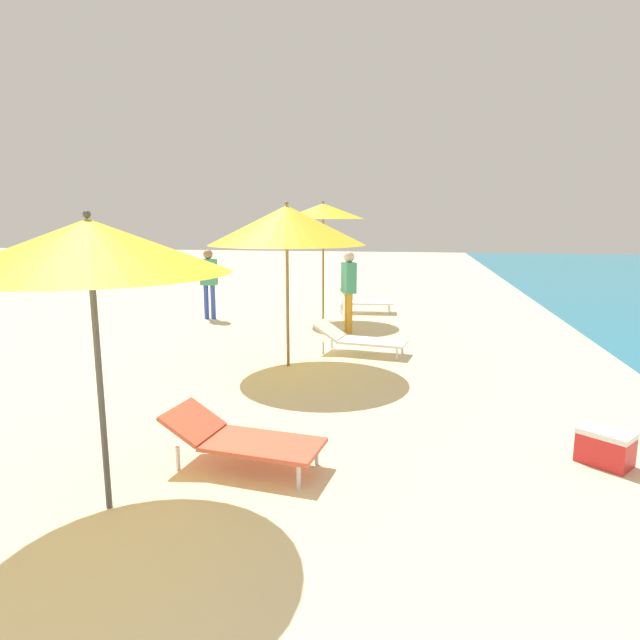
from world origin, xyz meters
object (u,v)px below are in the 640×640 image
at_px(umbrella_farthest, 323,211).
at_px(person_walking_near, 209,277).
at_px(cooler_box, 605,447).
at_px(umbrella_third, 287,225).
at_px(person_walking_mid, 349,283).
at_px(lounger_second_shoreside, 242,438).
at_px(lounger_farthest_shoreside, 364,300).
at_px(umbrella_second, 89,247).
at_px(lounger_third_shoreside, 360,338).

relative_size(umbrella_farthest, person_walking_near, 1.68).
relative_size(person_walking_near, cooler_box, 2.91).
bearing_deg(umbrella_third, person_walking_mid, 77.42).
bearing_deg(umbrella_farthest, cooler_box, -60.76).
distance_m(lounger_second_shoreside, lounger_farthest_shoreside, 8.84).
xyz_separation_m(umbrella_third, lounger_farthest_shoreside, (0.70, 5.28, -1.91)).
height_order(umbrella_second, umbrella_third, umbrella_third).
relative_size(lounger_farthest_shoreside, cooler_box, 2.48).
bearing_deg(lounger_second_shoreside, umbrella_farthest, 101.82).
height_order(lounger_second_shoreside, umbrella_third, umbrella_third).
height_order(lounger_second_shoreside, lounger_third_shoreside, lounger_third_shoreside).
relative_size(umbrella_third, person_walking_near, 1.58).
distance_m(lounger_third_shoreside, cooler_box, 4.82).
relative_size(umbrella_second, person_walking_near, 1.46).
height_order(umbrella_second, person_walking_near, umbrella_second).
height_order(lounger_third_shoreside, person_walking_near, person_walking_near).
xyz_separation_m(umbrella_farthest, lounger_farthest_shoreside, (0.86, 1.10, -2.18)).
distance_m(lounger_farthest_shoreside, person_walking_near, 3.88).
xyz_separation_m(umbrella_second, umbrella_third, (0.43, 4.46, 0.11)).
bearing_deg(person_walking_mid, umbrella_third, 51.31).
xyz_separation_m(umbrella_farthest, person_walking_mid, (0.77, -1.40, -1.47)).
bearing_deg(lounger_farthest_shoreside, lounger_third_shoreside, -89.75).
bearing_deg(person_walking_mid, umbrella_farthest, -87.12).
xyz_separation_m(lounger_third_shoreside, lounger_farthest_shoreside, (-0.33, 4.24, 0.05)).
bearing_deg(person_walking_near, umbrella_second, -163.32).
xyz_separation_m(lounger_farthest_shoreside, cooler_box, (3.11, -8.17, -0.15)).
bearing_deg(person_walking_near, cooler_box, -134.54).
bearing_deg(lounger_third_shoreside, person_walking_near, 154.06).
distance_m(lounger_third_shoreside, person_walking_mid, 1.95).
distance_m(umbrella_third, person_walking_near, 4.84).
relative_size(umbrella_farthest, cooler_box, 4.87).
height_order(umbrella_third, lounger_third_shoreside, umbrella_third).
bearing_deg(lounger_third_shoreside, umbrella_second, -95.58).
bearing_deg(umbrella_farthest, lounger_third_shoreside, -69.28).
bearing_deg(umbrella_second, umbrella_farthest, 88.13).
xyz_separation_m(lounger_second_shoreside, cooler_box, (3.41, 0.66, -0.11)).
height_order(lounger_farthest_shoreside, person_walking_mid, person_walking_mid).
xyz_separation_m(umbrella_third, lounger_third_shoreside, (1.04, 1.04, -1.96)).
bearing_deg(umbrella_second, umbrella_third, 84.44).
bearing_deg(umbrella_third, lounger_second_shoreside, -83.53).
height_order(lounger_second_shoreside, person_walking_near, person_walking_near).
distance_m(person_walking_near, cooler_box, 9.41).
bearing_deg(cooler_box, person_walking_mid, 119.30).
height_order(umbrella_second, lounger_farthest_shoreside, umbrella_second).
distance_m(lounger_farthest_shoreside, person_walking_mid, 2.59).
relative_size(umbrella_third, umbrella_farthest, 0.94).
relative_size(lounger_third_shoreside, person_walking_mid, 0.99).
bearing_deg(person_walking_near, umbrella_third, -142.67).
distance_m(umbrella_farthest, person_walking_near, 3.07).
bearing_deg(lounger_second_shoreside, lounger_farthest_shoreside, 95.76).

